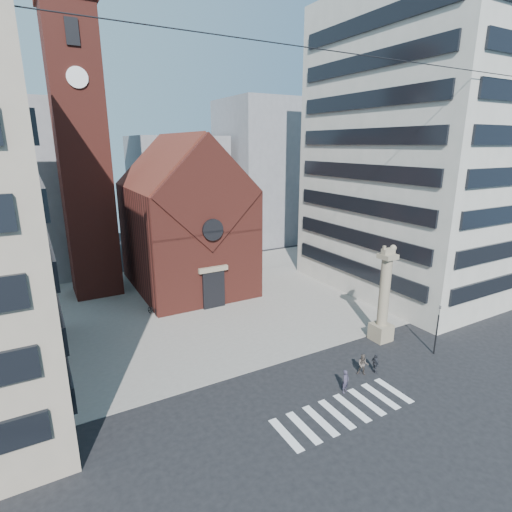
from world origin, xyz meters
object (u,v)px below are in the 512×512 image
Objects in this scene: pedestrian_1 at (363,365)px; pedestrian_2 at (375,364)px; traffic_light at (437,329)px; pedestrian_0 at (345,381)px; scooter_0 at (153,310)px; lion_column at (383,303)px.

pedestrian_1 is 1.06m from pedestrian_2.
traffic_light is 2.82× the size of pedestrian_2.
pedestrian_0 reaches higher than scooter_0.
scooter_0 is at bearing 44.73° from pedestrian_2.
pedestrian_0 is at bearing -151.06° from lion_column.
pedestrian_2 is 22.13m from scooter_0.
lion_column reaches higher than pedestrian_1.
pedestrian_1 is (-5.39, -3.41, -2.62)m from lion_column.
pedestrian_2 is at bearing 30.92° from pedestrian_1.
traffic_light is at bearing -16.33° from pedestrian_0.
pedestrian_0 is 2.82m from pedestrian_1.
lion_column reaches higher than scooter_0.
lion_column is 9.53m from pedestrian_0.
lion_column is at bearing 116.46° from traffic_light.
lion_column is 5.13× the size of pedestrian_0.
pedestrian_1 is at bearing 2.57° from pedestrian_0.
traffic_light is 10.12m from pedestrian_0.
lion_column is 4.57× the size of scooter_0.
pedestrian_0 is at bearing -177.52° from traffic_light.
pedestrian_0 is 3.74m from pedestrian_2.
traffic_light reaches higher than pedestrian_0.
lion_column is 22.30m from scooter_0.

